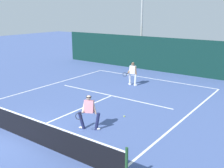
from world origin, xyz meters
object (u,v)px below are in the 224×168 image
Objects in this scene: tennis_ball at (124,116)px; light_pole at (142,11)px; player_far at (133,73)px; player_near at (89,111)px.

light_pole is (-5.59, 11.24, 4.78)m from tennis_ball.
player_far reaches higher than tennis_ball.
light_pole is at bearing 116.44° from tennis_ball.
player_near is at bearing -102.69° from tennis_ball.
light_pole reaches higher than player_far.
tennis_ball is at bearing -63.56° from light_pole.
player_far is 7.91m from light_pole.
player_near is 7.40m from player_far.
light_pole is (-2.94, 6.20, 3.95)m from player_far.
tennis_ball is at bearing -127.94° from player_near.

